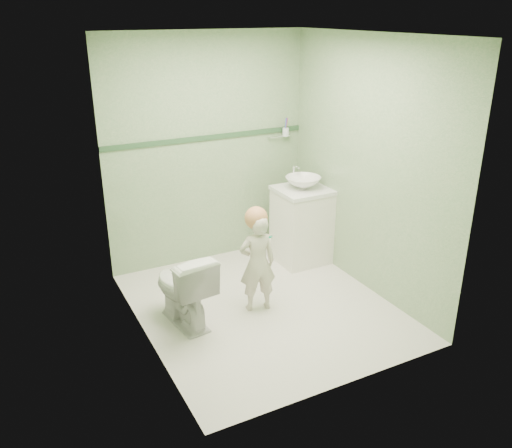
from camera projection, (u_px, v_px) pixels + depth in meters
ground at (263, 307)px, 4.96m from camera, size 2.50×2.50×0.00m
room_shell at (264, 184)px, 4.52m from camera, size 2.50×2.54×2.40m
trim_stripe at (207, 138)px, 5.48m from camera, size 2.20×0.02×0.05m
vanity at (302, 226)px, 5.75m from camera, size 0.52×0.50×0.80m
counter at (303, 190)px, 5.60m from camera, size 0.54×0.52×0.04m
basin at (303, 183)px, 5.56m from camera, size 0.37×0.37×0.13m
faucet at (294, 171)px, 5.69m from camera, size 0.03×0.13×0.18m
cup_holder at (285, 132)px, 5.82m from camera, size 0.26×0.07×0.21m
toilet at (183, 288)px, 4.60m from camera, size 0.47×0.72×0.69m
toddler at (257, 263)px, 4.77m from camera, size 0.37×0.28×0.92m
hair_cap at (256, 218)px, 4.64m from camera, size 0.21×0.21×0.21m
teal_toothbrush at (270, 236)px, 4.57m from camera, size 0.11×0.14×0.08m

